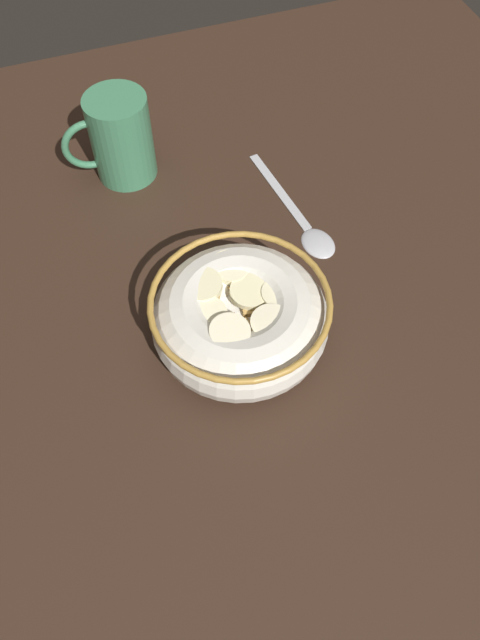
% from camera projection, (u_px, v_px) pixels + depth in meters
% --- Properties ---
extents(ground_plane, '(1.01, 1.01, 0.02)m').
position_uv_depth(ground_plane, '(240.00, 343.00, 0.60)').
color(ground_plane, '#332116').
extents(cereal_bowl, '(0.16, 0.16, 0.06)m').
position_uv_depth(cereal_bowl, '(240.00, 318.00, 0.57)').
color(cereal_bowl, silver).
rests_on(cereal_bowl, ground_plane).
extents(spoon, '(0.04, 0.17, 0.01)m').
position_uv_depth(spoon, '(307.00, 226.00, 0.67)').
color(spoon, '#B7B7BC').
rests_on(spoon, ground_plane).
extents(coffee_mug, '(0.10, 0.07, 0.10)m').
position_uv_depth(coffee_mug, '(119.00, 138.00, 0.68)').
color(coffee_mug, '#3F7F59').
rests_on(coffee_mug, ground_plane).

